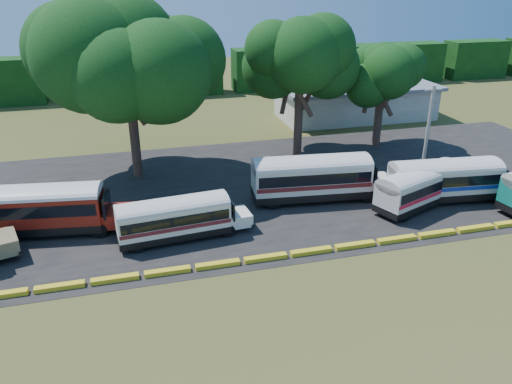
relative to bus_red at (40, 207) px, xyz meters
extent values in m
plane|color=#394517|center=(15.11, -8.22, -2.00)|extent=(160.00, 160.00, 0.00)
cube|color=black|center=(16.11, 3.78, -1.99)|extent=(64.00, 24.00, 0.02)
cube|color=gold|center=(-1.39, -7.22, -1.85)|extent=(2.70, 0.45, 0.30)
cube|color=gold|center=(1.61, -7.22, -1.85)|extent=(2.70, 0.45, 0.30)
cube|color=gold|center=(4.61, -7.22, -1.85)|extent=(2.70, 0.45, 0.30)
cube|color=gold|center=(7.61, -7.22, -1.85)|extent=(2.70, 0.45, 0.30)
cube|color=gold|center=(10.61, -7.22, -1.85)|extent=(2.70, 0.45, 0.30)
cube|color=gold|center=(13.61, -7.22, -1.85)|extent=(2.70, 0.45, 0.30)
cube|color=gold|center=(16.61, -7.22, -1.85)|extent=(2.70, 0.45, 0.30)
cube|color=gold|center=(19.61, -7.22, -1.85)|extent=(2.70, 0.45, 0.30)
cube|color=gold|center=(22.61, -7.22, -1.85)|extent=(2.70, 0.45, 0.30)
cube|color=gold|center=(25.61, -7.22, -1.85)|extent=(2.70, 0.45, 0.30)
cube|color=gold|center=(28.61, -7.22, -1.85)|extent=(2.70, 0.45, 0.30)
cube|color=gold|center=(31.61, -7.22, -1.85)|extent=(2.70, 0.45, 0.30)
cube|color=beige|center=(33.11, 21.78, -0.20)|extent=(18.00, 8.00, 3.60)
cube|color=slate|center=(33.11, 21.78, 1.80)|extent=(19.00, 9.00, 0.40)
cube|color=black|center=(-8.89, 39.78, 1.00)|extent=(10.00, 4.00, 6.00)
cube|color=black|center=(3.11, 39.78, 1.00)|extent=(10.00, 4.00, 6.00)
cube|color=black|center=(15.11, 39.78, 1.00)|extent=(10.00, 4.00, 6.00)
cube|color=black|center=(27.11, 39.78, 1.00)|extent=(10.00, 4.00, 6.00)
cube|color=black|center=(39.11, 39.78, 1.00)|extent=(10.00, 4.00, 6.00)
cube|color=black|center=(51.11, 39.78, 1.00)|extent=(10.00, 4.00, 6.00)
cube|color=black|center=(63.11, 39.78, 1.00)|extent=(10.00, 4.00, 6.00)
cube|color=#7D6D4D|center=(-2.08, -2.75, -1.00)|extent=(2.46, 2.74, 0.99)
cube|color=black|center=(-1.23, -2.50, -1.42)|extent=(0.91, 2.51, 0.31)
cylinder|color=black|center=(3.66, -1.65, -1.47)|extent=(1.08, 0.44, 1.05)
cylinder|color=black|center=(3.97, 0.58, -1.47)|extent=(1.08, 0.44, 1.05)
cube|color=black|center=(-0.24, 0.03, -1.31)|extent=(8.90, 3.80, 0.58)
cube|color=maroon|center=(-0.24, 0.03, -0.07)|extent=(8.90, 3.80, 1.92)
cube|color=black|center=(-0.24, 0.03, 0.16)|extent=(8.57, 3.81, 0.81)
ellipsoid|color=beige|center=(-0.24, 0.03, 0.89)|extent=(8.90, 3.80, 1.18)
cube|color=maroon|center=(4.96, -0.70, -1.00)|extent=(2.19, 2.55, 1.00)
cube|color=black|center=(4.31, -0.60, 0.03)|extent=(0.49, 2.42, 1.44)
cube|color=black|center=(5.85, -0.82, -1.42)|extent=(0.54, 2.58, 0.32)
cylinder|color=black|center=(12.02, -3.75, -1.55)|extent=(0.90, 0.33, 0.88)
cylinder|color=black|center=(11.84, -1.86, -1.55)|extent=(0.90, 0.33, 0.88)
cylinder|color=black|center=(6.03, -4.32, -1.55)|extent=(0.90, 0.33, 0.88)
cylinder|color=black|center=(5.85, -2.44, -1.55)|extent=(0.90, 0.33, 0.88)
cube|color=black|center=(8.49, -3.14, -1.42)|extent=(7.44, 2.90, 0.49)
cube|color=white|center=(8.49, -3.14, -0.37)|extent=(7.44, 2.90, 1.62)
cube|color=black|center=(8.49, -3.14, -0.18)|extent=(7.15, 2.92, 0.68)
cube|color=maroon|center=(8.49, -3.14, -0.70)|extent=(7.37, 2.93, 0.27)
ellipsoid|color=beige|center=(8.49, -3.14, 0.44)|extent=(7.44, 2.90, 1.00)
cube|color=white|center=(12.90, -2.71, -1.16)|extent=(1.77, 2.09, 0.84)
cube|color=black|center=(12.34, -2.76, -0.29)|extent=(0.33, 2.04, 1.21)
cube|color=black|center=(13.64, -2.64, -1.51)|extent=(0.37, 2.17, 0.27)
cube|color=black|center=(4.92, -3.48, -1.51)|extent=(0.37, 2.17, 0.27)
cylinder|color=black|center=(23.49, -1.19, -1.45)|extent=(1.11, 0.41, 1.09)
cylinder|color=black|center=(23.73, 1.12, -1.45)|extent=(1.11, 0.41, 1.09)
cylinder|color=black|center=(16.14, -0.44, -1.45)|extent=(1.11, 0.41, 1.09)
cylinder|color=black|center=(16.38, 1.88, -1.45)|extent=(1.11, 0.41, 1.09)
cube|color=black|center=(19.39, 0.40, -1.29)|extent=(9.14, 3.61, 0.60)
cube|color=silver|center=(19.39, 0.40, 0.00)|extent=(9.14, 3.61, 1.99)
cube|color=black|center=(19.39, 0.40, 0.24)|extent=(8.79, 3.64, 0.84)
cube|color=maroon|center=(19.39, 0.40, -0.40)|extent=(9.06, 3.64, 0.33)
ellipsoid|color=beige|center=(19.39, 0.40, 0.99)|extent=(9.14, 3.61, 1.22)
cube|color=silver|center=(24.80, -0.15, -0.96)|extent=(2.19, 2.58, 1.03)
cube|color=black|center=(24.12, -0.08, 0.10)|extent=(0.42, 2.50, 1.49)
cube|color=black|center=(25.72, -0.25, -1.40)|extent=(0.47, 2.67, 0.33)
cube|color=black|center=(15.01, 0.85, -1.40)|extent=(0.47, 2.67, 0.33)
cylinder|color=black|center=(30.53, -2.40, -1.53)|extent=(0.96, 0.59, 0.93)
cylinder|color=black|center=(29.79, -0.55, -1.53)|extent=(0.96, 0.59, 0.93)
cylinder|color=black|center=(24.67, -4.74, -1.53)|extent=(0.96, 0.59, 0.93)
cylinder|color=black|center=(23.93, -2.90, -1.53)|extent=(0.96, 0.59, 0.93)
cube|color=black|center=(26.80, -2.82, -1.39)|extent=(7.92, 4.98, 0.51)
cube|color=silver|center=(26.80, -2.82, -0.29)|extent=(7.92, 4.98, 1.70)
cube|color=black|center=(26.80, -2.82, -0.09)|extent=(7.66, 4.92, 0.71)
cube|color=red|center=(26.80, -2.82, -0.63)|extent=(7.87, 4.99, 0.28)
ellipsoid|color=beige|center=(26.80, -2.82, 0.55)|extent=(7.92, 4.98, 1.04)
cube|color=silver|center=(31.10, -1.10, -1.12)|extent=(2.31, 2.52, 0.88)
cube|color=black|center=(30.56, -1.31, -0.21)|extent=(0.92, 2.03, 1.27)
cube|color=black|center=(31.84, -0.80, -1.49)|extent=(1.00, 2.17, 0.28)
cube|color=black|center=(23.31, -4.22, -1.49)|extent=(1.00, 2.17, 0.28)
cylinder|color=black|center=(33.01, -3.82, -1.49)|extent=(1.03, 0.39, 1.01)
cylinder|color=black|center=(33.24, -1.67, -1.49)|extent=(1.03, 0.39, 1.01)
cylinder|color=black|center=(26.18, -3.10, -1.49)|extent=(1.03, 0.39, 1.01)
cylinder|color=black|center=(26.40, -0.95, -1.49)|extent=(1.03, 0.39, 1.01)
cube|color=black|center=(29.20, -2.33, -1.34)|extent=(8.51, 3.37, 0.56)
cube|color=silver|center=(29.20, -2.33, -0.14)|extent=(8.51, 3.37, 1.85)
cube|color=black|center=(29.20, -2.33, 0.08)|extent=(8.18, 3.40, 0.78)
cube|color=navy|center=(29.20, -2.33, -0.51)|extent=(8.43, 3.41, 0.30)
ellipsoid|color=beige|center=(29.20, -2.33, 0.78)|extent=(8.51, 3.37, 1.14)
cube|color=silver|center=(34.23, -2.86, -1.04)|extent=(2.04, 2.40, 0.96)
cube|color=black|center=(33.60, -2.79, -0.05)|extent=(0.39, 2.33, 1.39)
cube|color=black|center=(35.09, -2.95, -1.44)|extent=(0.44, 2.48, 0.30)
cube|color=black|center=(25.13, -1.91, -1.44)|extent=(0.44, 2.48, 0.30)
cylinder|color=black|center=(33.10, -5.00, -1.49)|extent=(1.04, 0.42, 1.01)
cube|color=black|center=(32.10, -6.23, -1.44)|extent=(0.52, 2.48, 0.30)
cylinder|color=#34221A|center=(6.69, 9.02, 1.78)|extent=(0.80, 0.80, 7.55)
cylinder|color=#34221A|center=(7.91, 9.46, 5.01)|extent=(1.35, 2.73, 4.31)
cylinder|color=#34221A|center=(5.70, 9.85, 5.01)|extent=(2.10, 2.38, 4.31)
cylinder|color=#34221A|center=(6.47, 7.74, 5.01)|extent=(2.77, 0.91, 4.31)
ellipsoid|color=black|center=(6.69, 9.02, 9.02)|extent=(11.32, 11.32, 8.30)
cylinder|color=#34221A|center=(21.91, 10.70, 1.16)|extent=(0.80, 0.80, 6.32)
cylinder|color=#34221A|center=(23.13, 11.14, 3.87)|extent=(1.22, 2.36, 3.64)
cylinder|color=#34221A|center=(20.92, 11.53, 3.87)|extent=(1.85, 2.09, 3.64)
cylinder|color=#34221A|center=(21.69, 9.42, 3.87)|extent=(2.40, 0.84, 3.64)
ellipsoid|color=black|center=(21.91, 10.70, 7.31)|extent=(8.69, 8.69, 6.37)
cylinder|color=#34221A|center=(30.72, 11.46, 0.60)|extent=(0.80, 0.80, 5.20)
cylinder|color=#34221A|center=(31.94, 11.91, 2.83)|extent=(1.10, 2.03, 3.03)
cylinder|color=#34221A|center=(29.73, 12.30, 2.83)|extent=(1.63, 1.82, 3.03)
cylinder|color=#34221A|center=(30.50, 10.18, 2.83)|extent=(2.05, 0.78, 3.03)
ellipsoid|color=black|center=(30.72, 11.46, 5.74)|extent=(6.83, 6.83, 5.01)
cylinder|color=gray|center=(31.43, 3.90, 1.80)|extent=(0.30, 0.30, 7.60)
cube|color=gray|center=(31.43, 3.90, 5.22)|extent=(1.60, 0.12, 0.12)
camera|label=1|loc=(6.25, -32.65, 14.33)|focal=35.00mm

